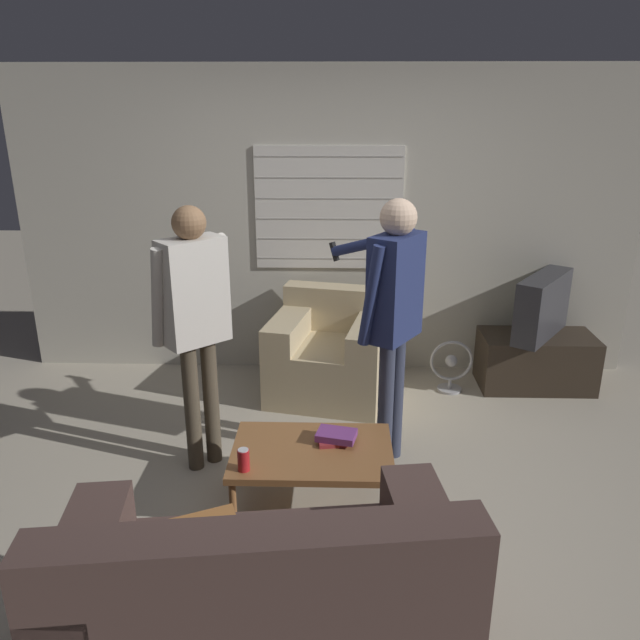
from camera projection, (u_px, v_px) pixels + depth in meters
The scene contains 13 objects.
ground_plane at pixel (319, 500), 3.75m from camera, with size 16.00×16.00×0.00m, color #B2A893.
wall_back at pixel (326, 225), 5.23m from camera, with size 5.20×0.08×2.55m.
couch_blue at pixel (261, 605), 2.53m from camera, with size 1.71×1.02×0.90m.
armchair_beige at pixel (330, 353), 5.04m from camera, with size 1.04×1.01×0.82m.
coffee_table at pixel (312, 455), 3.58m from camera, with size 0.92×0.63×0.38m.
tv_stand at pixel (536, 361), 5.17m from camera, with size 0.92×0.47×0.45m.
tv at pixel (542, 306), 5.02m from camera, with size 0.61×0.73×0.51m.
person_left_standing at pixel (194, 308), 3.78m from camera, with size 0.49×0.82×1.70m.
person_right_standing at pixel (393, 302), 3.82m from camera, with size 0.60×0.76×1.74m.
book_stack at pixel (335, 437), 3.63m from camera, with size 0.25×0.20×0.07m.
soda_can at pixel (244, 460), 3.35m from camera, with size 0.07×0.07×0.13m.
spare_remote at pixel (339, 438), 3.67m from camera, with size 0.12×0.12×0.02m.
floor_fan at pixel (451, 366), 5.10m from camera, with size 0.35×0.20×0.44m.
Camera 1 is at (0.09, -3.17, 2.28)m, focal length 35.00 mm.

